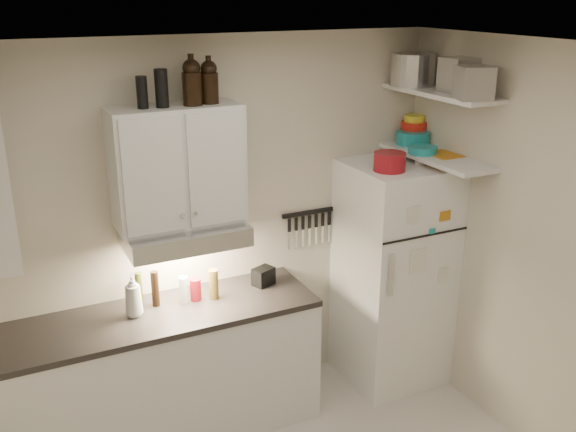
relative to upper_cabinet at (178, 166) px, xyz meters
name	(u,v)px	position (x,y,z in m)	size (l,w,h in m)	color
ceiling	(328,52)	(0.30, -1.33, 0.78)	(3.20, 3.00, 0.02)	silver
back_wall	(217,229)	(0.30, 0.18, -0.53)	(3.20, 0.02, 2.60)	beige
right_wall	(561,268)	(1.91, -1.33, -0.53)	(0.02, 3.00, 2.60)	beige
base_cabinet	(159,379)	(-0.25, -0.14, -1.39)	(2.10, 0.60, 0.88)	silver
countertop	(154,317)	(-0.25, -0.14, -0.93)	(2.10, 0.62, 0.04)	#272422
upper_cabinet	(178,166)	(0.00, 0.00, 0.00)	(0.80, 0.33, 0.75)	silver
range_hood	(184,235)	(0.00, -0.06, -0.44)	(0.76, 0.46, 0.12)	silver
fridge	(393,274)	(1.55, -0.18, -0.98)	(0.70, 0.68, 1.70)	white
shelf_hi	(441,93)	(1.75, -0.31, 0.38)	(0.30, 0.95, 0.03)	silver
shelf_lo	(436,157)	(1.75, -0.31, -0.07)	(0.30, 0.95, 0.03)	silver
knife_strip	(309,213)	(1.00, 0.15, -0.51)	(0.42, 0.02, 0.03)	black
dutch_oven	(390,162)	(1.38, -0.29, -0.06)	(0.22, 0.22, 0.13)	maroon
book_stack	(443,160)	(1.79, -0.34, -0.08)	(0.19, 0.24, 0.08)	#C47718
spice_jar	(420,156)	(1.67, -0.24, -0.07)	(0.07, 0.07, 0.11)	silver
stock_pot	(413,70)	(1.72, -0.02, 0.50)	(0.31, 0.31, 0.22)	silver
tin_a	(460,75)	(1.82, -0.41, 0.50)	(0.22, 0.20, 0.22)	#AAAAAD
tin_b	(474,83)	(1.70, -0.67, 0.49)	(0.20, 0.20, 0.20)	#AAAAAD
bowl_teal	(413,138)	(1.80, 0.02, 0.00)	(0.24, 0.24, 0.10)	teal
bowl_orange	(414,125)	(1.84, 0.08, 0.08)	(0.19, 0.19, 0.06)	red
bowl_yellow	(414,118)	(1.84, 0.08, 0.13)	(0.15, 0.15, 0.05)	yellow
plates	(423,150)	(1.69, -0.24, -0.02)	(0.21, 0.21, 0.05)	teal
growler_a	(192,82)	(0.11, -0.04, 0.52)	(0.12, 0.12, 0.28)	black
growler_b	(209,81)	(0.22, -0.02, 0.51)	(0.11, 0.11, 0.26)	black
thermos_a	(162,88)	(-0.08, -0.04, 0.49)	(0.08, 0.08, 0.22)	black
thermos_b	(142,92)	(-0.19, -0.02, 0.47)	(0.06, 0.06, 0.19)	black
soap_bottle	(133,293)	(-0.36, -0.10, -0.75)	(0.12, 0.12, 0.32)	silver
pepper_mill	(214,284)	(0.17, -0.10, -0.80)	(0.06, 0.06, 0.21)	brown
oil_bottle	(139,289)	(-0.30, 0.02, -0.79)	(0.04, 0.04, 0.23)	#4B5816
vinegar_bottle	(155,289)	(-0.20, -0.03, -0.79)	(0.05, 0.05, 0.24)	black
clear_bottle	(184,290)	(-0.03, -0.06, -0.81)	(0.06, 0.06, 0.18)	silver
red_jar	(196,289)	(0.05, -0.06, -0.83)	(0.07, 0.07, 0.15)	maroon
caddy	(263,276)	(0.55, -0.04, -0.84)	(0.14, 0.10, 0.12)	black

